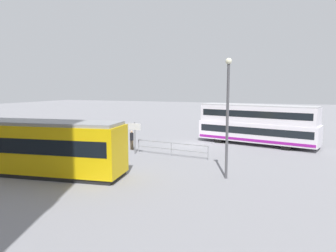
# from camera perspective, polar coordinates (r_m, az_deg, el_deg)

# --- Properties ---
(ground_plane) EXTENTS (160.00, 160.00, 0.00)m
(ground_plane) POSITION_cam_1_polar(r_m,az_deg,el_deg) (29.27, 4.46, -3.49)
(ground_plane) COLOR gray
(double_decker_bus) EXTENTS (11.22, 4.93, 3.77)m
(double_decker_bus) POSITION_cam_1_polar(r_m,az_deg,el_deg) (30.25, 15.99, 0.30)
(double_decker_bus) COLOR silver
(double_decker_bus) RESTS_ON ground
(tram_yellow) EXTENTS (14.38, 4.63, 3.35)m
(tram_yellow) POSITION_cam_1_polar(r_m,az_deg,el_deg) (21.86, -26.24, -3.22)
(tram_yellow) COLOR #E5B70C
(tram_yellow) RESTS_ON ground
(pedestrian_near_railing) EXTENTS (0.41, 0.41, 1.68)m
(pedestrian_near_railing) POSITION_cam_1_polar(r_m,az_deg,el_deg) (27.04, -6.68, -2.32)
(pedestrian_near_railing) COLOR #4C3F2D
(pedestrian_near_railing) RESTS_ON ground
(pedestrian_railing) EXTENTS (6.16, 0.74, 1.08)m
(pedestrian_railing) POSITION_cam_1_polar(r_m,az_deg,el_deg) (24.43, 0.61, -3.86)
(pedestrian_railing) COLOR gray
(pedestrian_railing) RESTS_ON ground
(info_sign) EXTENTS (1.17, 0.25, 2.60)m
(info_sign) POSITION_cam_1_polar(r_m,az_deg,el_deg) (25.20, -6.13, -1.07)
(info_sign) COLOR slate
(info_sign) RESTS_ON ground
(street_lamp) EXTENTS (0.36, 0.36, 7.04)m
(street_lamp) POSITION_cam_1_polar(r_m,az_deg,el_deg) (18.33, 10.88, 2.98)
(street_lamp) COLOR #4C4C51
(street_lamp) RESTS_ON ground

